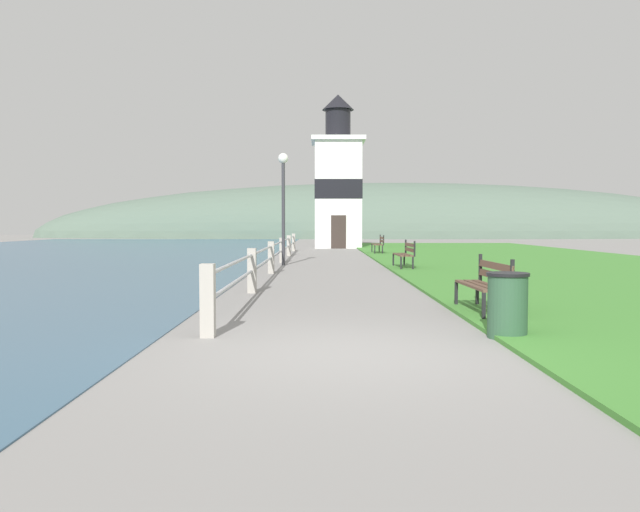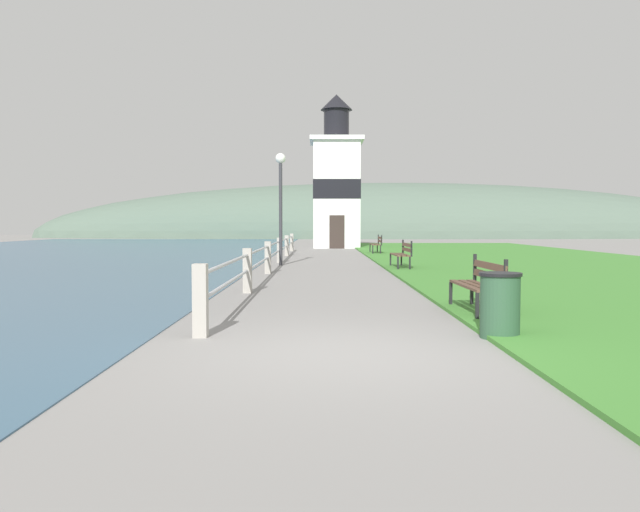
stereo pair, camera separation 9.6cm
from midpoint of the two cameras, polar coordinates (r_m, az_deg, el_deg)
name	(u,v)px [view 1 (the left image)]	position (r m, az deg, el deg)	size (l,w,h in m)	color
ground_plane	(347,353)	(7.13, 2.05, -8.87)	(160.00, 160.00, 0.00)	gray
grass_verge	(540,263)	(24.31, 19.38, -0.61)	(12.00, 47.65, 0.06)	#428433
seawall_railing	(275,251)	(21.05, -4.28, 0.46)	(0.18, 26.18, 0.95)	#A8A399
park_bench_near	(484,281)	(10.39, 14.47, -2.26)	(0.51, 1.74, 0.94)	brown
park_bench_midway	(403,253)	(20.42, 7.48, 0.31)	(0.51, 1.82, 0.94)	brown
park_bench_far	(377,243)	(30.76, 5.11, 1.20)	(0.49, 1.87, 0.94)	brown
lighthouse	(336,184)	(38.92, 1.36, 6.61)	(3.26, 3.26, 9.46)	white
trash_bin	(505,305)	(8.33, 16.24, -4.33)	(0.54, 0.54, 0.84)	#2D5138
lamp_post	(281,188)	(22.14, -3.71, 6.23)	(0.36, 0.36, 3.96)	#333338
distant_hillside	(393,237)	(69.25, 6.66, 1.69)	(80.00, 16.00, 12.00)	#566B5B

